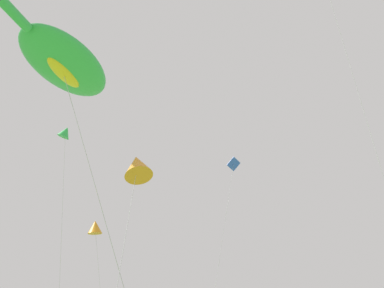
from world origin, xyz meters
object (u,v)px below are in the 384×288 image
at_px(big_show_kite, 60,58).
at_px(small_kite_triangle_green, 137,166).
at_px(small_kite_box_yellow, 65,133).
at_px(small_kite_delta_white, 233,171).
at_px(small_kite_stunt_black, 95,227).

height_order(big_show_kite, small_kite_triangle_green, big_show_kite).
relative_size(small_kite_box_yellow, small_kite_delta_white, 0.92).
distance_m(small_kite_delta_white, small_kite_stunt_black, 15.19).
xyz_separation_m(small_kite_delta_white, small_kite_triangle_green, (-18.20, -8.91, -7.62)).
xyz_separation_m(small_kite_stunt_black, small_kite_triangle_green, (-5.03, -10.36, -0.20)).
distance_m(big_show_kite, small_kite_stunt_black, 12.05).
relative_size(small_kite_delta_white, small_kite_triangle_green, 1.94).
bearing_deg(small_kite_delta_white, small_kite_triangle_green, 97.00).
height_order(small_kite_box_yellow, small_kite_stunt_black, small_kite_box_yellow).
distance_m(small_kite_box_yellow, small_kite_triangle_green, 14.43).
bearing_deg(small_kite_box_yellow, big_show_kite, 36.11).
bearing_deg(small_kite_box_yellow, small_kite_delta_white, 144.49).
bearing_deg(small_kite_triangle_green, small_kite_delta_white, -142.41).
bearing_deg(small_kite_stunt_black, small_kite_triangle_green, -18.52).
relative_size(small_kite_stunt_black, small_kite_triangle_green, 1.00).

